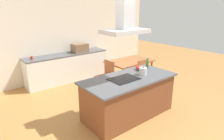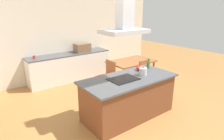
{
  "view_description": "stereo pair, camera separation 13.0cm",
  "coord_description": "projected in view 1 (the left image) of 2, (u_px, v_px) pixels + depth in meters",
  "views": [
    {
      "loc": [
        -2.72,
        -2.79,
        2.33
      ],
      "look_at": [
        -0.15,
        0.4,
        1.0
      ],
      "focal_mm": 30.92,
      "sensor_mm": 36.0,
      "label": 1
    },
    {
      "loc": [
        -2.61,
        -2.87,
        2.33
      ],
      "look_at": [
        -0.15,
        0.4,
        1.0
      ],
      "focal_mm": 30.92,
      "sensor_mm": 36.0,
      "label": 2
    }
  ],
  "objects": [
    {
      "name": "ground",
      "position": [
        92.0,
        93.0,
        5.52
      ],
      "size": [
        16.0,
        16.0,
        0.0
      ],
      "primitive_type": "plane",
      "color": "#AD753D"
    },
    {
      "name": "wall_back",
      "position": [
        62.0,
        38.0,
        6.4
      ],
      "size": [
        7.2,
        0.1,
        2.7
      ],
      "primitive_type": "cube",
      "color": "beige",
      "rests_on": "ground"
    },
    {
      "name": "kitchen_island",
      "position": [
        129.0,
        96.0,
        4.26
      ],
      "size": [
        2.1,
        1.0,
        0.9
      ],
      "color": "brown",
      "rests_on": "ground"
    },
    {
      "name": "cooktop",
      "position": [
        124.0,
        79.0,
        4.03
      ],
      "size": [
        0.6,
        0.44,
        0.01
      ],
      "primitive_type": "cube",
      "color": "black",
      "rests_on": "kitchen_island"
    },
    {
      "name": "tea_kettle",
      "position": [
        143.0,
        71.0,
        4.27
      ],
      "size": [
        0.22,
        0.17,
        0.19
      ],
      "color": "silver",
      "rests_on": "kitchen_island"
    },
    {
      "name": "olive_oil_bottle",
      "position": [
        147.0,
        64.0,
        4.76
      ],
      "size": [
        0.07,
        0.07,
        0.24
      ],
      "color": "#47722D",
      "rests_on": "kitchen_island"
    },
    {
      "name": "mixing_bowl",
      "position": [
        140.0,
        68.0,
        4.61
      ],
      "size": [
        0.21,
        0.21,
        0.12
      ],
      "primitive_type": "ellipsoid",
      "color": "red",
      "rests_on": "kitchen_island"
    },
    {
      "name": "back_counter",
      "position": [
        68.0,
        67.0,
        6.38
      ],
      "size": [
        2.73,
        0.62,
        0.9
      ],
      "color": "silver",
      "rests_on": "ground"
    },
    {
      "name": "countertop_microwave",
      "position": [
        80.0,
        48.0,
        6.48
      ],
      "size": [
        0.5,
        0.38,
        0.28
      ],
      "primitive_type": "cube",
      "color": "brown",
      "rests_on": "back_counter"
    },
    {
      "name": "coffee_mug_red",
      "position": [
        32.0,
        58.0,
        5.58
      ],
      "size": [
        0.08,
        0.08,
        0.09
      ],
      "primitive_type": "cylinder",
      "color": "red",
      "rests_on": "back_counter"
    },
    {
      "name": "dining_table",
      "position": [
        130.0,
        63.0,
        6.04
      ],
      "size": [
        1.4,
        0.9,
        0.75
      ],
      "color": "#995B33",
      "rests_on": "ground"
    },
    {
      "name": "chair_facing_island",
      "position": [
        145.0,
        73.0,
        5.59
      ],
      "size": [
        0.42,
        0.42,
        0.89
      ],
      "color": "red",
      "rests_on": "ground"
    },
    {
      "name": "chair_at_left_end",
      "position": [
        106.0,
        74.0,
        5.54
      ],
      "size": [
        0.42,
        0.42,
        0.89
      ],
      "color": "red",
      "rests_on": "ground"
    },
    {
      "name": "range_hood",
      "position": [
        125.0,
        20.0,
        3.66
      ],
      "size": [
        0.9,
        0.55,
        0.78
      ],
      "color": "#ADADB2"
    }
  ]
}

